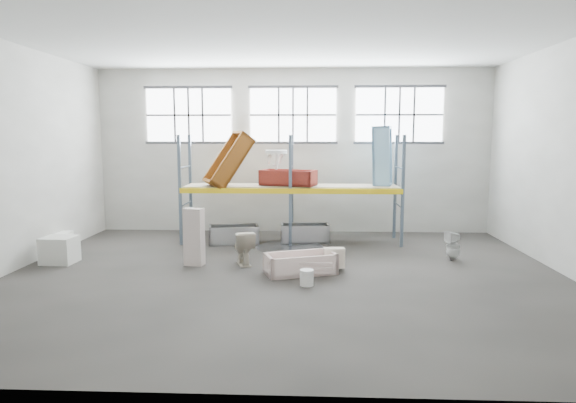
# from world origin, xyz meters

# --- Properties ---
(floor) EXTENTS (12.00, 10.00, 0.10)m
(floor) POSITION_xyz_m (0.00, 0.00, -0.05)
(floor) COLOR #46423D
(floor) RESTS_ON ground
(ceiling) EXTENTS (12.00, 10.00, 0.10)m
(ceiling) POSITION_xyz_m (0.00, 0.00, 5.05)
(ceiling) COLOR silver
(ceiling) RESTS_ON ground
(wall_back) EXTENTS (12.00, 0.10, 5.00)m
(wall_back) POSITION_xyz_m (0.00, 5.05, 2.50)
(wall_back) COLOR #A4A198
(wall_back) RESTS_ON ground
(wall_front) EXTENTS (12.00, 0.10, 5.00)m
(wall_front) POSITION_xyz_m (0.00, -5.05, 2.50)
(wall_front) COLOR #A5A298
(wall_front) RESTS_ON ground
(wall_left) EXTENTS (0.10, 10.00, 5.00)m
(wall_left) POSITION_xyz_m (-6.05, 0.00, 2.50)
(wall_left) COLOR #B5B1A6
(wall_left) RESTS_ON ground
(window_left) EXTENTS (2.60, 0.04, 1.60)m
(window_left) POSITION_xyz_m (-3.20, 4.94, 3.60)
(window_left) COLOR white
(window_left) RESTS_ON wall_back
(window_mid) EXTENTS (2.60, 0.04, 1.60)m
(window_mid) POSITION_xyz_m (0.00, 4.94, 3.60)
(window_mid) COLOR white
(window_mid) RESTS_ON wall_back
(window_right) EXTENTS (2.60, 0.04, 1.60)m
(window_right) POSITION_xyz_m (3.20, 4.94, 3.60)
(window_right) COLOR white
(window_right) RESTS_ON wall_back
(rack_upright_la) EXTENTS (0.08, 0.08, 3.00)m
(rack_upright_la) POSITION_xyz_m (-3.00, 2.90, 1.50)
(rack_upright_la) COLOR slate
(rack_upright_la) RESTS_ON floor
(rack_upright_lb) EXTENTS (0.08, 0.08, 3.00)m
(rack_upright_lb) POSITION_xyz_m (-3.00, 4.10, 1.50)
(rack_upright_lb) COLOR slate
(rack_upright_lb) RESTS_ON floor
(rack_upright_ma) EXTENTS (0.08, 0.08, 3.00)m
(rack_upright_ma) POSITION_xyz_m (0.00, 2.90, 1.50)
(rack_upright_ma) COLOR slate
(rack_upright_ma) RESTS_ON floor
(rack_upright_mb) EXTENTS (0.08, 0.08, 3.00)m
(rack_upright_mb) POSITION_xyz_m (0.00, 4.10, 1.50)
(rack_upright_mb) COLOR slate
(rack_upright_mb) RESTS_ON floor
(rack_upright_ra) EXTENTS (0.08, 0.08, 3.00)m
(rack_upright_ra) POSITION_xyz_m (3.00, 2.90, 1.50)
(rack_upright_ra) COLOR slate
(rack_upright_ra) RESTS_ON floor
(rack_upright_rb) EXTENTS (0.08, 0.08, 3.00)m
(rack_upright_rb) POSITION_xyz_m (3.00, 4.10, 1.50)
(rack_upright_rb) COLOR slate
(rack_upright_rb) RESTS_ON floor
(rack_beam_front) EXTENTS (6.00, 0.10, 0.14)m
(rack_beam_front) POSITION_xyz_m (0.00, 2.90, 1.50)
(rack_beam_front) COLOR yellow
(rack_beam_front) RESTS_ON floor
(rack_beam_back) EXTENTS (6.00, 0.10, 0.14)m
(rack_beam_back) POSITION_xyz_m (0.00, 4.10, 1.50)
(rack_beam_back) COLOR yellow
(rack_beam_back) RESTS_ON floor
(shelf_deck) EXTENTS (5.90, 1.10, 0.03)m
(shelf_deck) POSITION_xyz_m (0.00, 3.50, 1.58)
(shelf_deck) COLOR gray
(shelf_deck) RESTS_ON floor
(wet_patch) EXTENTS (1.80, 1.80, 0.00)m
(wet_patch) POSITION_xyz_m (0.00, 2.70, 0.00)
(wet_patch) COLOR black
(wet_patch) RESTS_ON floor
(bathtub_beige) EXTENTS (1.65, 1.17, 0.44)m
(bathtub_beige) POSITION_xyz_m (0.33, 0.15, 0.22)
(bathtub_beige) COLOR beige
(bathtub_beige) RESTS_ON floor
(cistern_spare) EXTENTS (0.48, 0.26, 0.44)m
(cistern_spare) POSITION_xyz_m (1.07, 0.46, 0.28)
(cistern_spare) COLOR beige
(cistern_spare) RESTS_ON bathtub_beige
(sink_in_tub) EXTENTS (0.49, 0.49, 0.13)m
(sink_in_tub) POSITION_xyz_m (0.61, 0.71, 0.16)
(sink_in_tub) COLOR #F2E4CA
(sink_in_tub) RESTS_ON bathtub_beige
(toilet_beige) EXTENTS (0.67, 0.89, 0.80)m
(toilet_beige) POSITION_xyz_m (-1.01, 0.88, 0.40)
(toilet_beige) COLOR beige
(toilet_beige) RESTS_ON floor
(cistern_tall) EXTENTS (0.47, 0.35, 1.33)m
(cistern_tall) POSITION_xyz_m (-2.13, 0.76, 0.66)
(cistern_tall) COLOR beige
(cistern_tall) RESTS_ON floor
(toilet_white) EXTENTS (0.41, 0.41, 0.71)m
(toilet_white) POSITION_xyz_m (3.98, 1.49, 0.35)
(toilet_white) COLOR silver
(toilet_white) RESTS_ON floor
(steel_tub_left) EXTENTS (1.46, 0.88, 0.50)m
(steel_tub_left) POSITION_xyz_m (-1.58, 3.14, 0.25)
(steel_tub_left) COLOR #B1B3B8
(steel_tub_left) RESTS_ON floor
(steel_tub_right) EXTENTS (1.38, 0.70, 0.50)m
(steel_tub_right) POSITION_xyz_m (0.40, 3.45, 0.25)
(steel_tub_right) COLOR #A8AAB0
(steel_tub_right) RESTS_ON floor
(rust_tub_flat) EXTENTS (1.64, 1.12, 0.42)m
(rust_tub_flat) POSITION_xyz_m (-0.08, 3.41, 1.82)
(rust_tub_flat) COLOR maroon
(rust_tub_flat) RESTS_ON shelf_deck
(rust_tub_tilted) EXTENTS (1.55, 1.31, 1.63)m
(rust_tub_tilted) POSITION_xyz_m (-1.73, 3.36, 2.29)
(rust_tub_tilted) COLOR #8B4408
(rust_tub_tilted) RESTS_ON shelf_deck
(sink_on_shelf) EXTENTS (0.75, 0.67, 0.54)m
(sink_on_shelf) POSITION_xyz_m (-0.40, 3.25, 2.09)
(sink_on_shelf) COLOR white
(sink_on_shelf) RESTS_ON rust_tub_flat
(blue_tub_upright) EXTENTS (0.70, 0.89, 1.70)m
(blue_tub_upright) POSITION_xyz_m (2.55, 3.70, 2.40)
(blue_tub_upright) COLOR #82B3D6
(blue_tub_upright) RESTS_ON shelf_deck
(bucket) EXTENTS (0.29, 0.29, 0.32)m
(bucket) POSITION_xyz_m (0.47, -0.72, 0.16)
(bucket) COLOR silver
(bucket) RESTS_ON floor
(carton_near) EXTENTS (0.76, 0.66, 0.62)m
(carton_near) POSITION_xyz_m (-5.35, 0.81, 0.31)
(carton_near) COLOR silver
(carton_near) RESTS_ON floor
(carton_far) EXTENTS (0.66, 0.66, 0.49)m
(carton_far) POSITION_xyz_m (-5.98, 1.98, 0.24)
(carton_far) COLOR white
(carton_far) RESTS_ON floor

